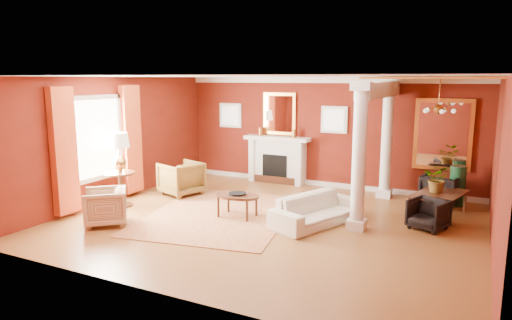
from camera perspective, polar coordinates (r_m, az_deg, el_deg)
The scene contains 27 objects.
ground at distance 9.32m, azimuth 1.68°, elevation -7.71°, with size 8.00×8.00×0.00m, color brown.
room_shell at distance 8.91m, azimuth 1.74°, elevation 4.74°, with size 8.04×7.04×2.92m.
fireplace at distance 12.62m, azimuth 2.64°, elevation 0.06°, with size 1.85×0.42×1.29m.
overmantel_mirror at distance 12.59m, azimuth 2.94°, elevation 5.79°, with size 0.95×0.07×1.15m.
flank_window_left at distance 13.30m, azimuth -3.20°, elevation 5.59°, with size 0.70×0.07×0.70m.
flank_window_right at distance 12.07m, azimuth 9.75°, elevation 4.99°, with size 0.70×0.07×0.70m.
left_window at distance 10.74m, azimuth -18.94°, elevation 1.94°, with size 0.21×2.55×2.60m.
column_front at distance 8.71m, azimuth 12.77°, elevation 0.45°, with size 0.36×0.36×2.80m.
column_back at distance 11.33m, azimuth 16.04°, elevation 2.51°, with size 0.36×0.36×2.80m.
header_beam at distance 10.16m, azimuth 15.22°, elevation 8.47°, with size 0.30×3.20×0.32m, color silver.
amber_ceiling at distance 9.84m, azimuth 21.77°, elevation 9.52°, with size 2.30×3.40×0.04m, color gold.
dining_mirror at distance 11.61m, azimuth 22.32°, elevation 2.93°, with size 1.30×0.07×1.70m.
chandelier at distance 9.91m, azimuth 21.85°, elevation 5.91°, with size 0.60×0.62×0.75m.
crown_trim at distance 12.10m, azimuth 8.74°, elevation 9.87°, with size 8.00×0.08×0.16m, color silver.
base_trim at distance 12.42m, azimuth 8.39°, elevation -2.97°, with size 8.00×0.08×0.12m, color silver.
rug at distance 9.81m, azimuth -4.49°, elevation -6.77°, with size 2.86×3.81×0.02m, color maroon.
sofa at distance 9.13m, azimuth 7.68°, elevation -5.59°, with size 2.01×0.59×0.79m, color beige.
armchair_leopard at distance 11.45m, azimuth -9.34°, elevation -2.08°, with size 0.89×0.83×0.91m, color black.
armchair_stripe at distance 9.51m, azimuth -18.35°, elevation -5.36°, with size 0.77×0.73×0.80m, color tan.
coffee_table at distance 9.50m, azimuth -2.35°, elevation -4.60°, with size 0.96×0.96×0.49m.
coffee_book at distance 9.52m, azimuth -2.26°, elevation -3.60°, with size 0.16×0.02×0.22m, color black.
side_table at distance 10.62m, azimuth -16.76°, elevation 0.48°, with size 0.67×0.67×1.68m.
dining_table at distance 10.21m, azimuth 22.00°, elevation -4.49°, with size 1.46×0.51×0.81m, color black.
dining_chair_near at distance 9.37m, azimuth 20.74°, elevation -6.19°, with size 0.63×0.59×0.65m, color black.
dining_chair_far at distance 11.19m, azimuth 21.97°, elevation -3.33°, with size 0.76×0.71×0.78m, color black.
green_urn at distance 11.34m, azimuth 23.82°, elevation -3.43°, with size 0.39×0.39×0.92m.
potted_plant at distance 10.15m, azimuth 21.89°, elevation -0.90°, with size 0.52×0.58×0.45m, color #26591E.
Camera 1 is at (3.70, -8.06, 2.86)m, focal length 32.00 mm.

